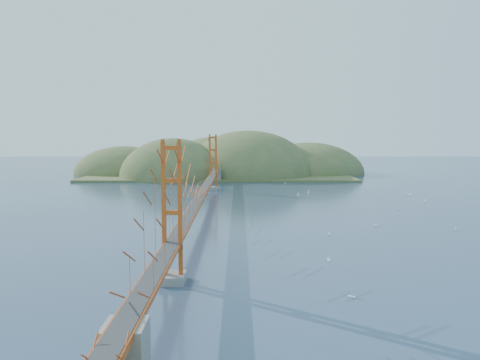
{
  "coord_description": "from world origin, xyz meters",
  "views": [
    {
      "loc": [
        5.39,
        -67.19,
        12.34
      ],
      "look_at": [
        5.56,
        0.0,
        5.28
      ],
      "focal_mm": 35.0,
      "sensor_mm": 36.0,
      "label": 1
    }
  ],
  "objects_px": {
    "sailboat_1": "(376,225)",
    "bridge": "(202,168)",
    "sailboat_2": "(456,229)",
    "sailboat_0": "(329,233)"
  },
  "relations": [
    {
      "from": "sailboat_1",
      "to": "bridge",
      "type": "bearing_deg",
      "value": 162.34
    },
    {
      "from": "bridge",
      "to": "sailboat_1",
      "type": "xyz_separation_m",
      "value": [
        23.31,
        -7.42,
        -6.85
      ]
    },
    {
      "from": "bridge",
      "to": "sailboat_1",
      "type": "height_order",
      "value": "bridge"
    },
    {
      "from": "bridge",
      "to": "sailboat_2",
      "type": "relative_size",
      "value": 155.36
    },
    {
      "from": "bridge",
      "to": "sailboat_0",
      "type": "xyz_separation_m",
      "value": [
        16.22,
        -12.41,
        -6.87
      ]
    },
    {
      "from": "sailboat_0",
      "to": "sailboat_2",
      "type": "distance_m",
      "value": 16.42
    },
    {
      "from": "bridge",
      "to": "sailboat_0",
      "type": "bearing_deg",
      "value": -37.43
    },
    {
      "from": "sailboat_2",
      "to": "bridge",
      "type": "bearing_deg",
      "value": 162.73
    },
    {
      "from": "sailboat_0",
      "to": "bridge",
      "type": "bearing_deg",
      "value": 142.57
    },
    {
      "from": "bridge",
      "to": "sailboat_0",
      "type": "height_order",
      "value": "bridge"
    }
  ]
}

